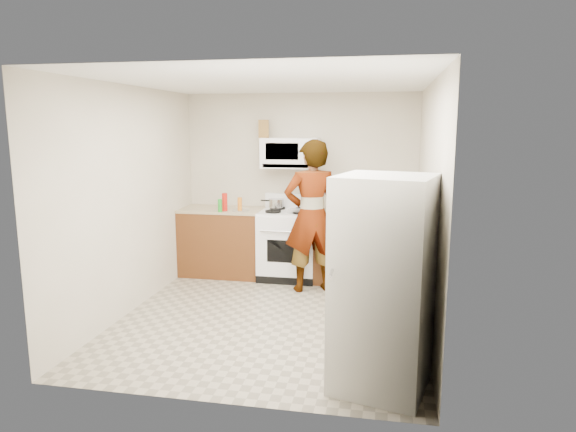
% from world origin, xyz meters
% --- Properties ---
extents(floor, '(3.60, 3.60, 0.00)m').
position_xyz_m(floor, '(0.00, 0.00, 0.00)').
color(floor, gray).
rests_on(floor, ground).
extents(back_wall, '(3.20, 0.02, 2.50)m').
position_xyz_m(back_wall, '(0.00, 1.79, 1.25)').
color(back_wall, beige).
rests_on(back_wall, floor).
extents(right_wall, '(0.02, 3.60, 2.50)m').
position_xyz_m(right_wall, '(1.59, 0.00, 1.25)').
color(right_wall, beige).
rests_on(right_wall, floor).
extents(cabinet_left, '(1.12, 0.62, 0.90)m').
position_xyz_m(cabinet_left, '(-1.04, 1.49, 0.45)').
color(cabinet_left, brown).
rests_on(cabinet_left, floor).
extents(counter_left, '(1.14, 0.64, 0.03)m').
position_xyz_m(counter_left, '(-1.04, 1.49, 0.92)').
color(counter_left, tan).
rests_on(counter_left, cabinet_left).
extents(cabinet_right, '(0.80, 0.62, 0.90)m').
position_xyz_m(cabinet_right, '(0.68, 1.49, 0.45)').
color(cabinet_right, brown).
rests_on(cabinet_right, floor).
extents(counter_right, '(0.82, 0.64, 0.03)m').
position_xyz_m(counter_right, '(0.68, 1.49, 0.92)').
color(counter_right, tan).
rests_on(counter_right, cabinet_right).
extents(gas_range, '(0.76, 0.65, 1.13)m').
position_xyz_m(gas_range, '(-0.10, 1.48, 0.49)').
color(gas_range, white).
rests_on(gas_range, floor).
extents(microwave, '(0.76, 0.38, 0.40)m').
position_xyz_m(microwave, '(-0.10, 1.61, 1.70)').
color(microwave, white).
rests_on(microwave, back_wall).
extents(person, '(0.82, 0.69, 1.90)m').
position_xyz_m(person, '(0.28, 1.01, 0.95)').
color(person, tan).
rests_on(person, floor).
extents(fridge, '(0.85, 0.85, 1.70)m').
position_xyz_m(fridge, '(1.18, -1.29, 0.85)').
color(fridge, silver).
rests_on(fridge, floor).
extents(kettle, '(0.17, 0.17, 0.16)m').
position_xyz_m(kettle, '(0.72, 1.59, 1.01)').
color(kettle, white).
rests_on(kettle, counter_right).
extents(jug, '(0.17, 0.17, 0.24)m').
position_xyz_m(jug, '(-0.47, 1.63, 2.02)').
color(jug, brown).
rests_on(jug, microwave).
extents(saucepan, '(0.25, 0.25, 0.11)m').
position_xyz_m(saucepan, '(-0.30, 1.61, 1.01)').
color(saucepan, '#AFAFB3').
rests_on(saucepan, gas_range).
extents(tray, '(0.27, 0.20, 0.05)m').
position_xyz_m(tray, '(0.05, 1.35, 0.96)').
color(tray, silver).
rests_on(tray, gas_range).
extents(bottle_spray, '(0.08, 0.08, 0.24)m').
position_xyz_m(bottle_spray, '(-0.94, 1.30, 1.05)').
color(bottle_spray, red).
rests_on(bottle_spray, counter_left).
extents(bottle_hot_sauce, '(0.07, 0.07, 0.18)m').
position_xyz_m(bottle_hot_sauce, '(-0.74, 1.33, 1.03)').
color(bottle_hot_sauce, orange).
rests_on(bottle_hot_sauce, counter_left).
extents(bottle_green_cap, '(0.06, 0.06, 0.17)m').
position_xyz_m(bottle_green_cap, '(-0.97, 1.20, 1.02)').
color(bottle_green_cap, '#198D1F').
rests_on(bottle_green_cap, counter_left).
extents(pot_lid, '(0.30, 0.30, 0.01)m').
position_xyz_m(pot_lid, '(-0.73, 1.34, 0.94)').
color(pot_lid, white).
rests_on(pot_lid, counter_left).
extents(broom, '(0.18, 0.27, 1.36)m').
position_xyz_m(broom, '(1.54, 0.84, 0.69)').
color(broom, white).
rests_on(broom, floor).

